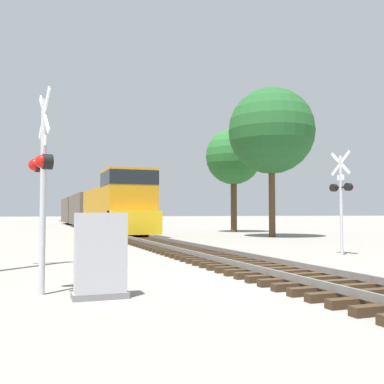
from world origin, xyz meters
TOP-DOWN VIEW (x-y plane):
  - ground_plane at (0.00, 0.00)m, footprint 400.00×400.00m
  - rail_track_bed at (0.00, -0.00)m, footprint 2.60×160.00m
  - freight_train at (0.00, 38.29)m, footprint 3.12×45.37m
  - crossing_signal_near at (-5.80, -0.25)m, footprint 0.46×1.02m
  - crossing_signal_far at (5.32, 4.67)m, footprint 0.48×1.01m
  - relay_cabinet at (-4.74, -1.00)m, footprint 1.04×0.50m
  - tree_far_right at (9.22, 16.71)m, footprint 5.80×5.80m
  - tree_mid_background at (10.24, 24.83)m, footprint 4.75×4.75m

SIDE VIEW (x-z plane):
  - ground_plane at x=0.00m, z-range 0.00..0.00m
  - rail_track_bed at x=0.00m, z-range -0.02..0.29m
  - relay_cabinet at x=-4.74m, z-range -0.01..1.61m
  - freight_train at x=0.00m, z-range -0.29..4.13m
  - crossing_signal_far at x=5.32m, z-range 0.38..4.38m
  - crossing_signal_near at x=-5.80m, z-range 0.37..4.43m
  - tree_mid_background at x=10.24m, z-range 1.97..10.75m
  - tree_far_right at x=9.22m, z-range 2.10..12.14m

